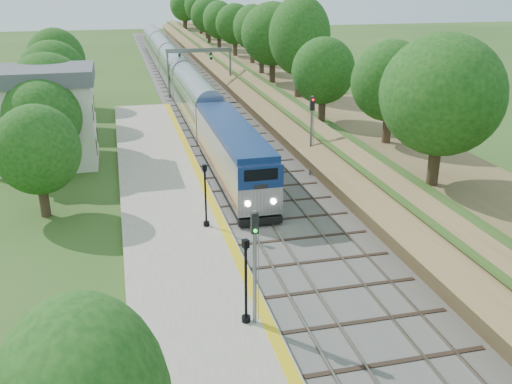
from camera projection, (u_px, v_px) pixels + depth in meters
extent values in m
plane|color=#2D4C19|center=(339.00, 357.00, 23.55)|extent=(320.00, 320.00, 0.00)
cube|color=#4C4944|center=(192.00, 90.00, 78.45)|extent=(9.50, 170.00, 0.12)
cube|color=gray|center=(172.00, 90.00, 77.80)|extent=(0.08, 170.00, 0.16)
cube|color=gray|center=(182.00, 89.00, 78.12)|extent=(0.08, 170.00, 0.16)
cube|color=gray|center=(201.00, 88.00, 78.69)|extent=(0.08, 170.00, 0.16)
cube|color=gray|center=(211.00, 88.00, 79.01)|extent=(0.08, 170.00, 0.16)
cube|color=gray|center=(172.00, 216.00, 36.86)|extent=(6.40, 68.00, 0.38)
cube|color=gold|center=(216.00, 210.00, 37.42)|extent=(0.55, 68.00, 0.01)
cube|color=brown|center=(258.00, 77.00, 80.05)|extent=(9.00, 170.00, 3.00)
cube|color=brown|center=(231.00, 79.00, 79.26)|extent=(4.47, 170.00, 4.54)
cylinder|color=#332316|center=(440.00, 167.00, 33.32)|extent=(0.60, 0.60, 2.62)
sphere|color=#123E10|center=(447.00, 107.00, 32.05)|extent=(5.70, 5.70, 5.70)
cylinder|color=#332316|center=(248.00, 57.00, 78.72)|extent=(0.60, 0.60, 2.62)
sphere|color=#123E10|center=(248.00, 30.00, 77.45)|extent=(5.70, 5.70, 5.70)
cylinder|color=#332316|center=(196.00, 27.00, 124.12)|extent=(0.60, 0.60, 2.62)
sphere|color=#123E10|center=(196.00, 10.00, 122.85)|extent=(5.70, 5.70, 5.70)
cube|color=beige|center=(44.00, 125.00, 46.47)|extent=(8.00, 6.00, 6.80)
cube|color=#515359|center=(37.00, 75.00, 45.05)|extent=(8.60, 6.60, 1.20)
cube|color=black|center=(96.00, 146.00, 46.30)|extent=(0.05, 1.10, 1.30)
cube|color=black|center=(97.00, 135.00, 49.57)|extent=(0.05, 1.10, 1.30)
cube|color=black|center=(93.00, 112.00, 45.30)|extent=(0.05, 1.10, 1.30)
cube|color=black|center=(94.00, 103.00, 48.57)|extent=(0.05, 1.10, 1.30)
cylinder|color=slate|center=(168.00, 74.00, 72.06)|extent=(0.24, 0.24, 6.20)
cylinder|color=slate|center=(230.00, 72.00, 73.83)|extent=(0.24, 0.24, 6.20)
cube|color=slate|center=(199.00, 50.00, 71.93)|extent=(8.40, 0.25, 0.50)
cube|color=black|center=(180.00, 57.00, 71.51)|extent=(0.30, 0.20, 0.90)
cube|color=black|center=(211.00, 56.00, 72.39)|extent=(0.30, 0.20, 0.90)
cylinder|color=#332316|center=(70.00, 163.00, 44.06)|extent=(0.60, 0.60, 2.45)
sphere|color=#123E10|center=(65.00, 121.00, 42.88)|extent=(5.32, 5.32, 5.32)
cylinder|color=#332316|center=(79.00, 116.00, 58.59)|extent=(0.60, 0.60, 2.45)
sphere|color=#123E10|center=(76.00, 84.00, 57.41)|extent=(5.32, 5.32, 5.32)
cube|color=black|center=(233.00, 176.00, 43.14)|extent=(2.64, 16.51, 0.57)
cube|color=#B7BAC1|center=(232.00, 152.00, 42.46)|extent=(2.87, 17.20, 3.25)
cube|color=navy|center=(232.00, 128.00, 41.81)|extent=(2.75, 16.51, 0.42)
cube|color=navy|center=(261.00, 178.00, 34.31)|extent=(2.84, 0.10, 1.43)
cube|color=black|center=(261.00, 175.00, 34.20)|extent=(2.10, 0.06, 0.72)
cube|color=maroon|center=(233.00, 166.00, 42.85)|extent=(2.89, 16.86, 0.10)
cube|color=#B7BAC1|center=(197.00, 105.00, 59.61)|extent=(2.87, 19.11, 3.73)
cube|color=#B7BAC1|center=(176.00, 75.00, 77.51)|extent=(2.87, 19.11, 3.73)
cube|color=#B7BAC1|center=(163.00, 56.00, 95.41)|extent=(2.87, 19.11, 3.73)
cube|color=#B7BAC1|center=(154.00, 43.00, 113.30)|extent=(2.87, 19.11, 3.73)
cylinder|color=black|center=(246.00, 319.00, 25.28)|extent=(0.40, 0.40, 0.27)
cylinder|color=black|center=(246.00, 284.00, 24.66)|extent=(0.13, 0.13, 3.51)
cube|color=black|center=(246.00, 244.00, 23.97)|extent=(0.31, 0.31, 0.36)
cube|color=silver|center=(246.00, 244.00, 23.97)|extent=(0.22, 0.22, 0.27)
cylinder|color=black|center=(206.00, 224.00, 34.97)|extent=(0.39, 0.39, 0.27)
cylinder|color=black|center=(206.00, 198.00, 34.36)|extent=(0.12, 0.12, 3.45)
cube|color=black|center=(205.00, 168.00, 33.68)|extent=(0.26, 0.26, 0.35)
cube|color=silver|center=(205.00, 168.00, 33.68)|extent=(0.19, 0.19, 0.27)
cylinder|color=slate|center=(255.00, 269.00, 24.34)|extent=(0.17, 0.17, 5.35)
cube|color=black|center=(255.00, 223.00, 23.58)|extent=(0.31, 0.20, 0.92)
cylinder|color=#0CE526|center=(255.00, 224.00, 23.47)|extent=(0.15, 0.06, 0.15)
cylinder|color=slate|center=(311.00, 136.00, 43.68)|extent=(0.18, 0.18, 6.25)
cube|color=black|center=(312.00, 104.00, 42.79)|extent=(0.34, 0.22, 1.01)
cylinder|color=#FF0C0C|center=(313.00, 104.00, 42.67)|extent=(0.16, 0.06, 0.16)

